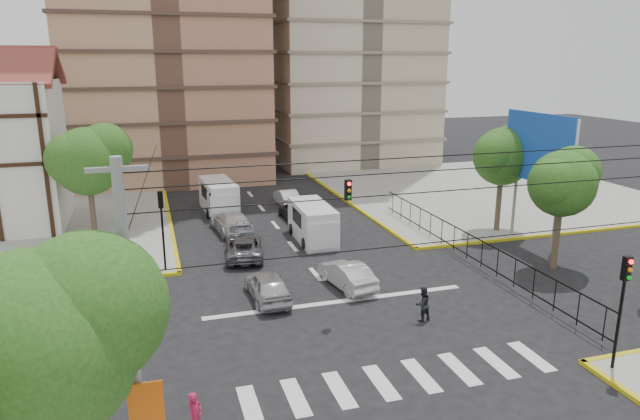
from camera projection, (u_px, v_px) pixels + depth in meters
name	position (u px, v px, depth m)	size (l,w,h in m)	color
ground	(346.00, 312.00, 26.40)	(160.00, 160.00, 0.00)	black
sidewalk_ne	(483.00, 191.00, 50.53)	(26.00, 26.00, 0.15)	gray
crosswalk_stripes	(401.00, 379.00, 20.86)	(12.00, 2.40, 0.01)	silver
stop_line	(338.00, 302.00, 27.51)	(13.00, 0.40, 0.01)	silver
park_fence	(466.00, 261.00, 33.11)	(0.10, 22.50, 1.66)	black
billboard	(539.00, 150.00, 34.51)	(0.36, 6.20, 8.10)	slate
tree_sw_near	(40.00, 339.00, 12.74)	(5.63, 4.60, 7.57)	#473828
tree_park_a	(564.00, 181.00, 30.69)	(4.41, 3.60, 6.83)	#473828
tree_park_c	(504.00, 154.00, 37.36)	(4.65, 3.80, 7.25)	#473828
tree_tudor	(89.00, 158.00, 36.51)	(5.39, 4.40, 7.43)	#473828
traffic_light_se	(623.00, 294.00, 20.61)	(0.28, 0.22, 4.40)	black
traffic_light_nw	(162.00, 217.00, 30.61)	(0.28, 0.22, 4.40)	black
traffic_light_hanging	(365.00, 198.00, 23.01)	(18.00, 9.12, 0.92)	black
utility_pole_sw	(131.00, 329.00, 14.32)	(1.40, 0.28, 9.00)	slate
district_sign	(147.00, 413.00, 14.75)	(0.90, 0.12, 3.20)	slate
van_right_lane	(314.00, 224.00, 36.40)	(2.20, 5.28, 2.37)	silver
van_left_lane	(219.00, 198.00, 43.25)	(2.50, 5.50, 2.41)	silver
car_silver_front_left	(268.00, 286.00, 27.61)	(1.66, 4.13, 1.41)	#B6B6BB
car_white_front_right	(347.00, 274.00, 29.16)	(1.42, 4.08, 1.34)	silver
car_grey_mid_left	(244.00, 247.00, 33.51)	(2.10, 4.56, 1.27)	slate
car_silver_rear_left	(231.00, 222.00, 38.42)	(2.07, 5.09, 1.48)	silver
car_darkgrey_mid_right	(294.00, 211.00, 41.48)	(1.59, 3.95, 1.35)	#28282B
car_white_rear_right	(286.00, 197.00, 45.74)	(1.37, 3.93, 1.30)	white
pedestrian_sw_corner	(195.00, 417.00, 17.11)	(0.58, 0.38, 1.58)	#AE1A45
pedestrian_crosswalk	(422.00, 304.00, 25.35)	(0.78, 0.60, 1.59)	black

